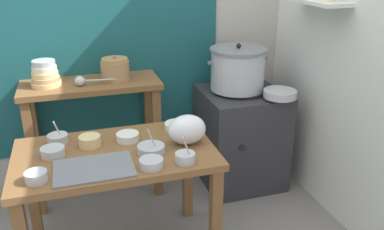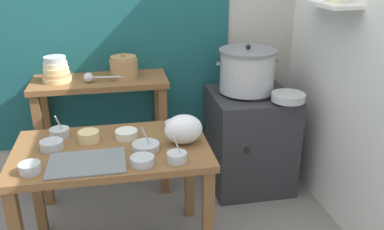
{
  "view_description": "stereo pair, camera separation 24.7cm",
  "coord_description": "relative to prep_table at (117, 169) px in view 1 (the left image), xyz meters",
  "views": [
    {
      "loc": [
        -0.31,
        -1.97,
        1.75
      ],
      "look_at": [
        0.36,
        0.23,
        0.82
      ],
      "focal_mm": 37.82,
      "sensor_mm": 36.0,
      "label": 1
    },
    {
      "loc": [
        -0.07,
        -2.02,
        1.75
      ],
      "look_at": [
        0.36,
        0.23,
        0.82
      ],
      "focal_mm": 37.82,
      "sensor_mm": 36.0,
      "label": 2
    }
  ],
  "objects": [
    {
      "name": "wall_back",
      "position": [
        0.22,
        1.02,
        0.69
      ],
      "size": [
        4.4,
        0.12,
        2.6
      ],
      "color": "#B2ADA3",
      "rests_on": "ground"
    },
    {
      "name": "serving_tray",
      "position": [
        -0.13,
        -0.17,
        0.12
      ],
      "size": [
        0.4,
        0.28,
        0.01
      ],
      "primitive_type": "cube",
      "color": "slate",
      "rests_on": "prep_table"
    },
    {
      "name": "prep_bowl_5",
      "position": [
        -0.3,
        0.2,
        0.14
      ],
      "size": [
        0.12,
        0.12,
        0.15
      ],
      "color": "#B7BABF",
      "rests_on": "prep_table"
    },
    {
      "name": "ladle",
      "position": [
        -0.13,
        0.69,
        0.33
      ],
      "size": [
        0.28,
        0.07,
        0.07
      ],
      "color": "#B7BABF",
      "rests_on": "back_shelf_table"
    },
    {
      "name": "prep_bowl_4",
      "position": [
        -0.33,
        0.04,
        0.14
      ],
      "size": [
        0.13,
        0.13,
        0.05
      ],
      "color": "#B7BABF",
      "rests_on": "prep_table"
    },
    {
      "name": "prep_bowl_7",
      "position": [
        -0.4,
        -0.21,
        0.14
      ],
      "size": [
        0.11,
        0.11,
        0.05
      ],
      "color": "#B7BABF",
      "rests_on": "prep_table"
    },
    {
      "name": "prep_bowl_0",
      "position": [
        0.19,
        -0.07,
        0.14
      ],
      "size": [
        0.15,
        0.15,
        0.16
      ],
      "color": "#B7BABF",
      "rests_on": "prep_table"
    },
    {
      "name": "bowl_stack_enamel",
      "position": [
        -0.36,
        0.76,
        0.37
      ],
      "size": [
        0.2,
        0.2,
        0.18
      ],
      "color": "#E5C684",
      "rests_on": "back_shelf_table"
    },
    {
      "name": "prep_bowl_6",
      "position": [
        0.41,
        0.19,
        0.13
      ],
      "size": [
        0.15,
        0.15,
        0.04
      ],
      "color": "silver",
      "rests_on": "prep_table"
    },
    {
      "name": "prep_bowl_3",
      "position": [
        -0.13,
        0.11,
        0.14
      ],
      "size": [
        0.12,
        0.12,
        0.06
      ],
      "color": "#E5C684",
      "rests_on": "prep_table"
    },
    {
      "name": "prep_table",
      "position": [
        0.0,
        0.0,
        0.0
      ],
      "size": [
        1.1,
        0.66,
        0.72
      ],
      "color": "brown",
      "rests_on": "ground"
    },
    {
      "name": "plastic_bag",
      "position": [
        0.41,
        -0.02,
        0.2
      ],
      "size": [
        0.22,
        0.16,
        0.17
      ],
      "primitive_type": "ellipsoid",
      "color": "white",
      "rests_on": "prep_table"
    },
    {
      "name": "wall_right",
      "position": [
        1.53,
        0.12,
        0.69
      ],
      "size": [
        0.3,
        3.2,
        2.6
      ],
      "color": "silver",
      "rests_on": "ground"
    },
    {
      "name": "steamer_pot",
      "position": [
        1.0,
        0.64,
        0.33
      ],
      "size": [
        0.47,
        0.42,
        0.35
      ],
      "color": "#B7BABF",
      "rests_on": "stove_block"
    },
    {
      "name": "stove_block",
      "position": [
        1.04,
        0.62,
        -0.23
      ],
      "size": [
        0.6,
        0.61,
        0.78
      ],
      "color": "#2D2D33",
      "rests_on": "ground"
    },
    {
      "name": "clay_pot",
      "position": [
        0.11,
        0.75,
        0.37
      ],
      "size": [
        0.2,
        0.2,
        0.18
      ],
      "color": "#A37A4C",
      "rests_on": "back_shelf_table"
    },
    {
      "name": "prep_bowl_2",
      "position": [
        0.09,
        0.12,
        0.14
      ],
      "size": [
        0.13,
        0.13,
        0.05
      ],
      "color": "silver",
      "rests_on": "prep_table"
    },
    {
      "name": "prep_bowl_1",
      "position": [
        0.16,
        -0.23,
        0.14
      ],
      "size": [
        0.12,
        0.12,
        0.04
      ],
      "color": "#B7BABF",
      "rests_on": "prep_table"
    },
    {
      "name": "wide_pan",
      "position": [
        1.22,
        0.38,
        0.2
      ],
      "size": [
        0.24,
        0.24,
        0.05
      ],
      "primitive_type": "cylinder",
      "color": "#B7BABF",
      "rests_on": "stove_block"
    },
    {
      "name": "back_shelf_table",
      "position": [
        -0.07,
        0.75,
        0.07
      ],
      "size": [
        0.96,
        0.4,
        0.9
      ],
      "color": "brown",
      "rests_on": "ground"
    },
    {
      "name": "prep_bowl_8",
      "position": [
        0.34,
        -0.24,
        0.14
      ],
      "size": [
        0.11,
        0.11,
        0.16
      ],
      "color": "#B7BABF",
      "rests_on": "prep_table"
    }
  ]
}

